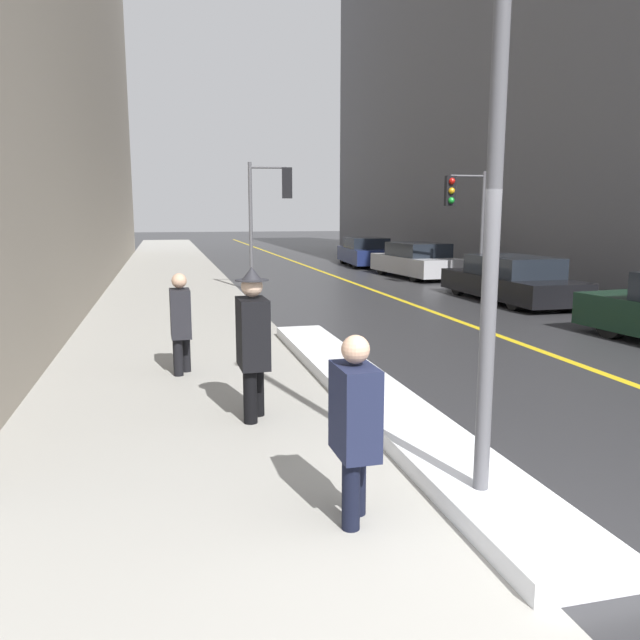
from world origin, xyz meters
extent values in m
plane|color=#2D2D30|center=(0.00, 0.00, 0.00)|extent=(160.00, 160.00, 0.00)
cube|color=#9E9B93|center=(-2.00, 15.00, 0.01)|extent=(4.00, 80.00, 0.01)
cube|color=gold|center=(4.00, 15.00, 0.00)|extent=(0.16, 80.00, 0.00)
cube|color=white|center=(0.25, 4.04, 0.09)|extent=(0.84, 8.67, 0.18)
cube|color=slate|center=(13.00, 22.00, 9.17)|extent=(6.00, 36.00, 18.34)
cylinder|color=#515156|center=(0.16, 0.97, 2.69)|extent=(0.12, 0.12, 5.38)
cylinder|color=#515156|center=(0.34, 15.60, 1.91)|extent=(0.11, 0.11, 3.83)
cylinder|color=#515156|center=(0.89, 15.51, 3.68)|extent=(1.10, 0.24, 0.07)
cube|color=black|center=(1.43, 15.43, 3.23)|extent=(0.33, 0.24, 0.90)
sphere|color=red|center=(1.45, 15.54, 3.52)|extent=(0.19, 0.19, 0.19)
sphere|color=orange|center=(1.45, 15.54, 3.23)|extent=(0.19, 0.19, 0.19)
sphere|color=green|center=(1.45, 15.54, 2.94)|extent=(0.19, 0.19, 0.19)
cylinder|color=#515156|center=(7.44, 14.58, 1.81)|extent=(0.11, 0.11, 3.61)
cylinder|color=#515156|center=(6.89, 14.61, 3.46)|extent=(1.10, 0.12, 0.07)
cube|color=black|center=(6.34, 14.64, 3.01)|extent=(0.31, 0.21, 0.90)
sphere|color=red|center=(6.33, 14.52, 3.30)|extent=(0.19, 0.19, 0.19)
sphere|color=orange|center=(6.33, 14.52, 3.01)|extent=(0.19, 0.19, 0.19)
sphere|color=green|center=(6.33, 14.52, 2.73)|extent=(0.19, 0.19, 0.19)
cylinder|color=black|center=(-0.82, 1.11, 0.39)|extent=(0.14, 0.14, 0.78)
cylinder|color=black|center=(-0.94, 0.89, 0.39)|extent=(0.14, 0.14, 0.78)
cube|color=#191E38|center=(-0.88, 1.00, 0.89)|extent=(0.28, 0.48, 0.68)
sphere|color=tan|center=(-0.88, 1.00, 1.35)|extent=(0.21, 0.21, 0.21)
cube|color=black|center=(-0.89, 1.33, 0.74)|extent=(0.10, 0.22, 0.28)
cylinder|color=black|center=(-1.22, 3.69, 0.44)|extent=(0.16, 0.16, 0.89)
cylinder|color=black|center=(-1.34, 3.45, 0.44)|extent=(0.16, 0.16, 0.89)
cube|color=black|center=(-1.28, 3.57, 1.01)|extent=(0.32, 0.54, 0.78)
sphere|color=beige|center=(-1.28, 3.57, 1.54)|extent=(0.24, 0.24, 0.24)
cylinder|color=#28282D|center=(-1.28, 3.57, 1.60)|extent=(0.37, 0.37, 0.01)
cone|color=#28282D|center=(-1.28, 3.57, 1.68)|extent=(0.23, 0.23, 0.14)
cylinder|color=black|center=(-1.96, 5.97, 0.40)|extent=(0.14, 0.14, 0.80)
cylinder|color=black|center=(-2.07, 5.75, 0.40)|extent=(0.14, 0.14, 0.80)
cube|color=black|center=(-2.01, 5.86, 0.91)|extent=(0.29, 0.49, 0.70)
sphere|color=tan|center=(-2.01, 5.86, 1.38)|extent=(0.22, 0.22, 0.22)
cylinder|color=black|center=(5.94, 6.67, 0.34)|extent=(0.29, 0.69, 0.68)
cube|color=black|center=(6.78, 11.72, 0.42)|extent=(1.74, 4.88, 0.56)
cube|color=black|center=(6.78, 11.60, 0.96)|extent=(1.59, 2.54, 0.52)
cylinder|color=black|center=(6.03, 13.23, 0.31)|extent=(0.19, 0.61, 0.61)
cylinder|color=black|center=(7.52, 13.23, 0.31)|extent=(0.19, 0.61, 0.61)
cylinder|color=black|center=(6.03, 10.20, 0.31)|extent=(0.19, 0.61, 0.61)
cylinder|color=black|center=(7.53, 10.21, 0.31)|extent=(0.19, 0.61, 0.61)
cube|color=#B2B2B7|center=(6.82, 18.31, 0.47)|extent=(2.09, 4.61, 0.63)
cube|color=black|center=(6.83, 18.20, 1.03)|extent=(1.78, 2.45, 0.49)
cylinder|color=black|center=(5.98, 19.63, 0.35)|extent=(0.29, 0.71, 0.70)
cylinder|color=black|center=(7.44, 19.75, 0.35)|extent=(0.29, 0.71, 0.70)
cylinder|color=black|center=(6.21, 16.86, 0.35)|extent=(0.29, 0.71, 0.70)
cylinder|color=black|center=(7.67, 16.98, 0.35)|extent=(0.29, 0.71, 0.70)
cube|color=navy|center=(6.64, 23.76, 0.48)|extent=(2.11, 4.52, 0.65)
cube|color=black|center=(6.63, 23.65, 1.04)|extent=(1.80, 2.41, 0.47)
cylinder|color=black|center=(6.01, 25.17, 0.34)|extent=(0.29, 0.70, 0.68)
cylinder|color=black|center=(7.49, 25.05, 0.34)|extent=(0.29, 0.70, 0.68)
cylinder|color=black|center=(5.79, 22.46, 0.34)|extent=(0.29, 0.70, 0.68)
cylinder|color=black|center=(7.27, 22.34, 0.34)|extent=(0.29, 0.70, 0.68)
camera|label=1|loc=(-2.20, -3.23, 2.32)|focal=35.00mm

